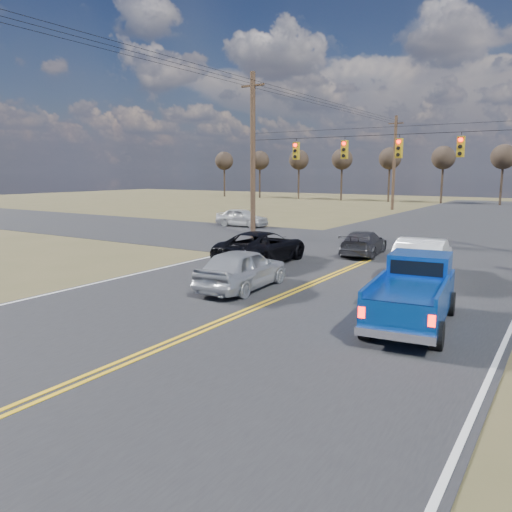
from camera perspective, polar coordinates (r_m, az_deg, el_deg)
The scene contains 12 objects.
ground at distance 12.06m, azimuth -11.37°, elevation -10.48°, with size 160.00×160.00×0.00m, color brown.
road_main at distance 20.18m, azimuth 8.74°, elevation -2.25°, with size 14.00×120.00×0.02m, color #28282B.
road_cross at distance 27.58m, azimuth 15.53°, elevation 0.69°, with size 120.00×12.00×0.02m, color #28282B.
signal_gantry at distance 26.94m, azimuth 16.92°, elevation 11.24°, with size 19.60×4.83×10.00m.
utility_poles at distance 26.34m, azimuth 15.38°, elevation 11.71°, with size 19.60×58.32×10.00m.
treeline at distance 35.97m, azimuth 20.29°, elevation 11.57°, with size 87.00×117.80×7.40m.
pickup_truck at distance 14.07m, azimuth 17.51°, elevation -4.10°, with size 2.39×5.01×1.82m.
silver_suv at distance 17.57m, azimuth -1.58°, elevation -1.45°, with size 1.74×4.34×1.48m, color #A9ABB1.
black_suv at distance 22.65m, azimuth 0.69°, elevation 1.04°, with size 2.43×5.26×1.46m, color black.
white_car_queue at distance 20.33m, azimuth 18.53°, elevation -0.23°, with size 1.71×4.90×1.61m, color silver.
dgrey_car_queue at distance 25.40m, azimuth 12.18°, elevation 1.47°, with size 1.70×4.18×1.21m, color #36363B.
cross_car_west at distance 37.78m, azimuth -1.63°, elevation 4.42°, with size 4.07×1.64×1.39m, color silver.
Camera 1 is at (7.96, -8.08, 4.10)m, focal length 35.00 mm.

